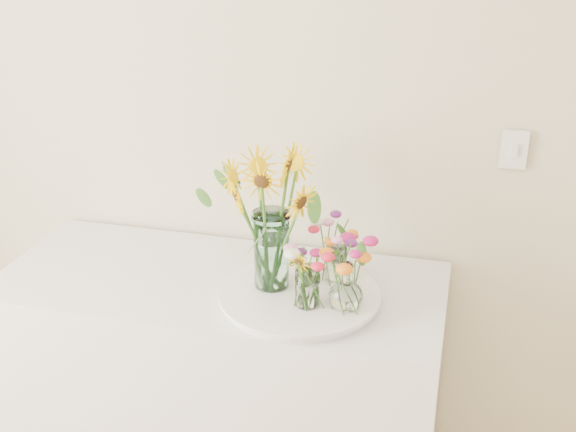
{
  "coord_description": "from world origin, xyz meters",
  "views": [
    {
      "loc": [
        0.4,
        0.05,
        1.98
      ],
      "look_at": [
        -0.07,
        1.88,
        1.16
      ],
      "focal_mm": 45.0,
      "sensor_mm": 36.0,
      "label": 1
    }
  ],
  "objects_px": {
    "small_vase_a": "(308,287)",
    "mason_jar": "(272,250)",
    "small_vase_b": "(346,286)",
    "tray": "(300,298)",
    "small_vase_c": "(336,264)",
    "counter": "(224,396)"
  },
  "relations": [
    {
      "from": "counter",
      "to": "small_vase_c",
      "type": "bearing_deg",
      "value": 6.83
    },
    {
      "from": "mason_jar",
      "to": "small_vase_c",
      "type": "distance_m",
      "value": 0.21
    },
    {
      "from": "mason_jar",
      "to": "tray",
      "type": "bearing_deg",
      "value": -14.21
    },
    {
      "from": "counter",
      "to": "small_vase_b",
      "type": "xyz_separation_m",
      "value": [
        0.42,
        -0.12,
        0.55
      ]
    },
    {
      "from": "mason_jar",
      "to": "small_vase_a",
      "type": "distance_m",
      "value": 0.17
    },
    {
      "from": "tray",
      "to": "mason_jar",
      "type": "xyz_separation_m",
      "value": [
        -0.09,
        0.02,
        0.13
      ]
    },
    {
      "from": "small_vase_b",
      "to": "tray",
      "type": "bearing_deg",
      "value": 161.96
    },
    {
      "from": "mason_jar",
      "to": "small_vase_a",
      "type": "relative_size",
      "value": 1.98
    },
    {
      "from": "counter",
      "to": "mason_jar",
      "type": "bearing_deg",
      "value": -14.19
    },
    {
      "from": "mason_jar",
      "to": "small_vase_c",
      "type": "bearing_deg",
      "value": 26.96
    },
    {
      "from": "tray",
      "to": "small_vase_b",
      "type": "xyz_separation_m",
      "value": [
        0.14,
        -0.05,
        0.08
      ]
    },
    {
      "from": "tray",
      "to": "small_vase_b",
      "type": "bearing_deg",
      "value": -18.04
    },
    {
      "from": "mason_jar",
      "to": "small_vase_a",
      "type": "height_order",
      "value": "mason_jar"
    },
    {
      "from": "tray",
      "to": "mason_jar",
      "type": "relative_size",
      "value": 1.86
    },
    {
      "from": "mason_jar",
      "to": "small_vase_c",
      "type": "relative_size",
      "value": 2.22
    },
    {
      "from": "counter",
      "to": "tray",
      "type": "distance_m",
      "value": 0.54
    },
    {
      "from": "tray",
      "to": "mason_jar",
      "type": "height_order",
      "value": "mason_jar"
    },
    {
      "from": "mason_jar",
      "to": "small_vase_c",
      "type": "height_order",
      "value": "mason_jar"
    },
    {
      "from": "small_vase_a",
      "to": "small_vase_b",
      "type": "xyz_separation_m",
      "value": [
        0.11,
        0.02,
        0.01
      ]
    },
    {
      "from": "small_vase_a",
      "to": "mason_jar",
      "type": "bearing_deg",
      "value": 146.44
    },
    {
      "from": "counter",
      "to": "small_vase_b",
      "type": "relative_size",
      "value": 9.84
    },
    {
      "from": "counter",
      "to": "tray",
      "type": "relative_size",
      "value": 3.09
    }
  ]
}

